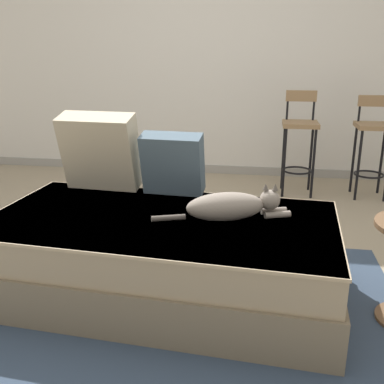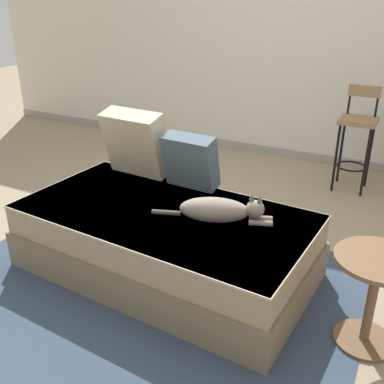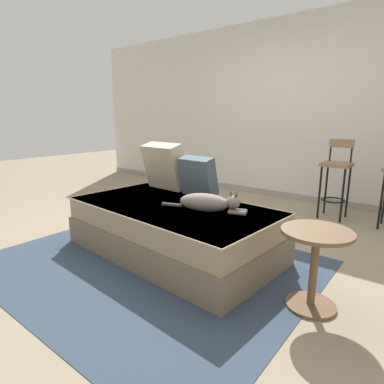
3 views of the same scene
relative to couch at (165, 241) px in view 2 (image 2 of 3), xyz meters
name	(u,v)px [view 2 (image 2 of 3)]	position (x,y,z in m)	size (l,w,h in m)	color
ground_plane	(193,243)	(0.00, 0.40, -0.23)	(16.00, 16.00, 0.00)	gray
wall_back_panel	(292,36)	(0.00, 2.65, 1.07)	(8.00, 0.10, 2.60)	silver
wall_baseboard_trim	(280,152)	(0.00, 2.60, -0.18)	(8.00, 0.02, 0.09)	gray
area_rug	(141,294)	(0.00, -0.30, -0.23)	(2.59, 2.11, 0.01)	#334256
couch	(165,241)	(0.00, 0.00, 0.00)	(1.95, 1.14, 0.45)	#766750
throw_pillow_corner	(136,143)	(-0.49, 0.44, 0.47)	(0.49, 0.31, 0.50)	beige
throw_pillow_middle	(191,161)	(-0.02, 0.41, 0.42)	(0.39, 0.24, 0.39)	#4C6070
cat	(219,210)	(0.37, 0.03, 0.30)	(0.73, 0.31, 0.19)	gray
bar_stool_near_window	(357,132)	(0.85, 2.01, 0.32)	(0.32, 0.32, 0.95)	black
side_table	(374,289)	(1.29, -0.09, 0.11)	(0.44, 0.44, 0.53)	brown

